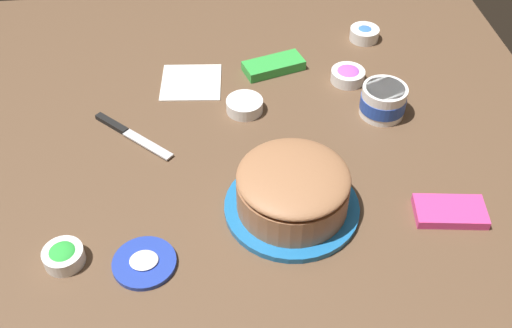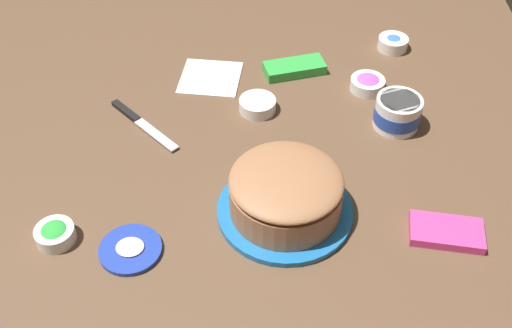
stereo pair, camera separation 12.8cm
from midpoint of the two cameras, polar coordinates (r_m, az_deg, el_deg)
ground_plane at (r=1.34m, az=1.38°, el=0.49°), size 1.54×1.54×0.00m
frosted_cake at (r=1.20m, az=5.86°, el=-3.08°), size 0.27×0.27×0.11m
frosting_tub at (r=1.45m, az=15.66°, el=4.60°), size 0.11×0.11×0.08m
frosting_tub_lid at (r=1.18m, az=-8.67°, el=-8.09°), size 0.12×0.12×0.02m
spreading_knife at (r=1.44m, az=-8.56°, el=3.95°), size 0.18×0.18×0.01m
sprinkle_bowl_yellow at (r=1.46m, az=2.66°, el=5.47°), size 0.09×0.09×0.03m
sprinkle_bowl_blue at (r=1.72m, az=14.88°, el=10.88°), size 0.08×0.08×0.04m
sprinkle_bowl_rainbow at (r=1.56m, az=12.78°, el=7.31°), size 0.09×0.09×0.04m
sprinkle_bowl_green at (r=1.21m, az=-15.54°, el=-6.49°), size 0.08×0.08×0.04m
candy_box_lower at (r=1.59m, az=5.96°, el=8.87°), size 0.17×0.11×0.03m
candy_box_upper at (r=1.26m, az=20.28°, el=-6.17°), size 0.15×0.10×0.02m
paper_napkin at (r=1.57m, az=-1.97°, el=8.06°), size 0.16×0.16×0.01m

